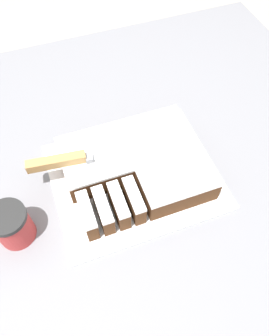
{
  "coord_description": "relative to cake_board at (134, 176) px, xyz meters",
  "views": [
    {
      "loc": [
        -0.07,
        -0.43,
        1.61
      ],
      "look_at": [
        0.07,
        -0.03,
        0.98
      ],
      "focal_mm": 35.0,
      "sensor_mm": 36.0,
      "label": 1
    }
  ],
  "objects": [
    {
      "name": "cake",
      "position": [
        0.01,
        0.01,
        0.03
      ],
      "size": [
        0.31,
        0.25,
        0.06
      ],
      "color": "#472814",
      "rests_on": "cake_board"
    },
    {
      "name": "coffee_cup",
      "position": [
        -0.28,
        -0.05,
        0.04
      ],
      "size": [
        0.08,
        0.08,
        0.09
      ],
      "color": "#B23333",
      "rests_on": "countertop"
    },
    {
      "name": "ground_plane",
      "position": [
        -0.07,
        0.03,
        -0.95
      ],
      "size": [
        8.0,
        8.0,
        0.0
      ],
      "primitive_type": "plane",
      "color": "#9E9384"
    },
    {
      "name": "countertop",
      "position": [
        -0.07,
        0.03,
        -0.48
      ],
      "size": [
        1.4,
        1.1,
        0.95
      ],
      "color": "slate",
      "rests_on": "ground_plane"
    },
    {
      "name": "cake_board",
      "position": [
        0.0,
        0.0,
        0.0
      ],
      "size": [
        0.39,
        0.32,
        0.01
      ],
      "color": "white",
      "rests_on": "countertop"
    },
    {
      "name": "knife",
      "position": [
        -0.13,
        0.04,
        0.08
      ],
      "size": [
        0.37,
        0.06,
        0.02
      ],
      "rotation": [
        0.0,
        0.0,
        -0.11
      ],
      "color": "silver",
      "rests_on": "cake"
    }
  ]
}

